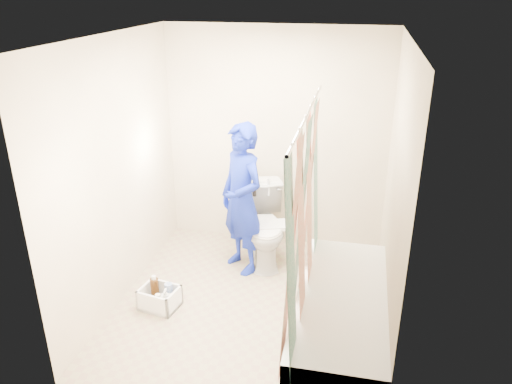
% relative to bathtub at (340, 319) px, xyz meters
% --- Properties ---
extents(floor, '(2.60, 2.60, 0.00)m').
position_rel_bathtub_xyz_m(floor, '(-0.85, 0.43, -0.27)').
color(floor, '#9B906D').
rests_on(floor, ground).
extents(ceiling, '(2.40, 2.60, 0.02)m').
position_rel_bathtub_xyz_m(ceiling, '(-0.85, 0.43, 2.13)').
color(ceiling, silver).
rests_on(ceiling, wall_back).
extents(wall_back, '(2.40, 0.02, 2.40)m').
position_rel_bathtub_xyz_m(wall_back, '(-0.85, 1.73, 0.93)').
color(wall_back, beige).
rests_on(wall_back, ground).
extents(wall_front, '(2.40, 0.02, 2.40)m').
position_rel_bathtub_xyz_m(wall_front, '(-0.85, -0.88, 0.93)').
color(wall_front, beige).
rests_on(wall_front, ground).
extents(wall_left, '(0.02, 2.60, 2.40)m').
position_rel_bathtub_xyz_m(wall_left, '(-2.05, 0.43, 0.93)').
color(wall_left, beige).
rests_on(wall_left, ground).
extents(wall_right, '(0.02, 2.60, 2.40)m').
position_rel_bathtub_xyz_m(wall_right, '(0.35, 0.43, 0.93)').
color(wall_right, beige).
rests_on(wall_right, ground).
extents(bathtub, '(0.70, 1.75, 0.50)m').
position_rel_bathtub_xyz_m(bathtub, '(0.00, 0.00, 0.00)').
color(bathtub, white).
rests_on(bathtub, ground).
extents(curtain_rod, '(0.02, 1.90, 0.02)m').
position_rel_bathtub_xyz_m(curtain_rod, '(-0.33, 0.00, 1.68)').
color(curtain_rod, silver).
rests_on(curtain_rod, wall_back).
extents(shower_curtain, '(0.06, 1.75, 1.80)m').
position_rel_bathtub_xyz_m(shower_curtain, '(-0.33, 0.00, 0.75)').
color(shower_curtain, white).
rests_on(shower_curtain, curtain_rod).
extents(toilet, '(0.67, 0.90, 0.81)m').
position_rel_bathtub_xyz_m(toilet, '(-0.87, 1.23, 0.14)').
color(toilet, white).
rests_on(toilet, ground).
extents(tank_lid, '(0.54, 0.36, 0.04)m').
position_rel_bathtub_xyz_m(tank_lid, '(-0.83, 1.11, 0.21)').
color(tank_lid, white).
rests_on(tank_lid, toilet).
extents(tank_internals, '(0.19, 0.09, 0.27)m').
position_rel_bathtub_xyz_m(tank_internals, '(-0.98, 1.42, 0.53)').
color(tank_internals, black).
rests_on(tank_internals, toilet).
extents(plumber, '(0.67, 0.66, 1.56)m').
position_rel_bathtub_xyz_m(plumber, '(-1.06, 1.03, 0.51)').
color(plumber, navy).
rests_on(plumber, ground).
extents(cleaning_caddy, '(0.38, 0.33, 0.26)m').
position_rel_bathtub_xyz_m(cleaning_caddy, '(-1.63, 0.19, -0.17)').
color(cleaning_caddy, white).
rests_on(cleaning_caddy, ground).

